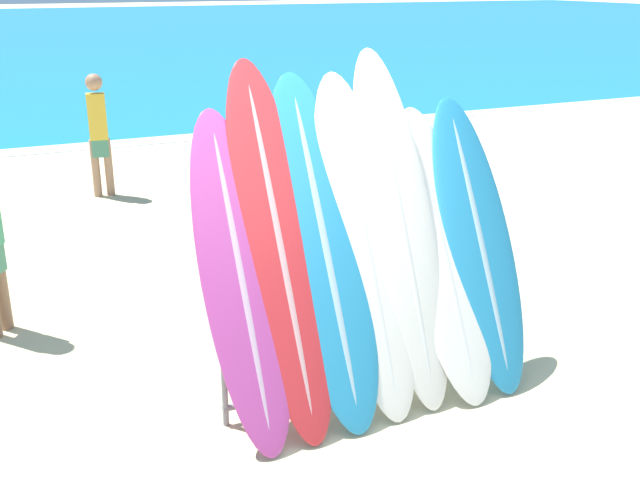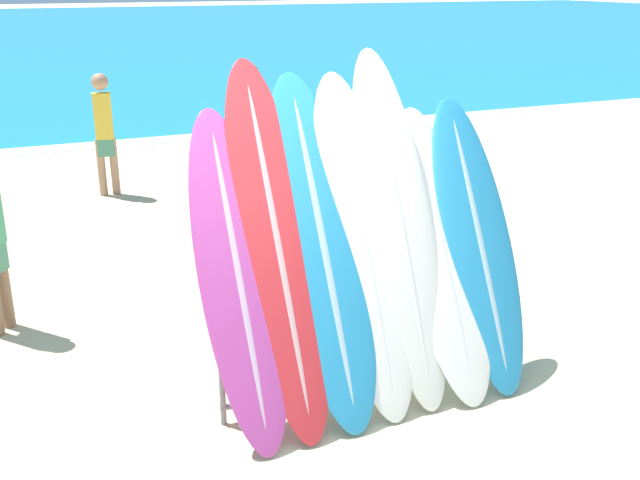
# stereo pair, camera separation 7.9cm
# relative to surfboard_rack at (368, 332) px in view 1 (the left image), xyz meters

# --- Properties ---
(ground_plane) EXTENTS (160.00, 160.00, 0.00)m
(ground_plane) POSITION_rel_surfboard_rack_xyz_m (-0.40, -0.57, -0.46)
(ground_plane) COLOR beige
(ocean_water) EXTENTS (120.00, 60.00, 0.01)m
(ocean_water) POSITION_rel_surfboard_rack_xyz_m (-0.40, 38.24, -0.46)
(ocean_water) COLOR teal
(ocean_water) RESTS_ON ground_plane
(surfboard_rack) EXTENTS (2.08, 0.04, 0.85)m
(surfboard_rack) POSITION_rel_surfboard_rack_xyz_m (0.00, 0.00, 0.00)
(surfboard_rack) COLOR slate
(surfboard_rack) RESTS_ON ground_plane
(surfboard_slot_0) EXTENTS (0.50, 1.13, 1.97)m
(surfboard_slot_0) POSITION_rel_surfboard_rack_xyz_m (-0.87, 0.05, 0.52)
(surfboard_slot_0) COLOR #B23D8E
(surfboard_slot_0) RESTS_ON ground_plane
(surfboard_slot_1) EXTENTS (0.52, 1.28, 2.26)m
(surfboard_slot_1) POSITION_rel_surfboard_rack_xyz_m (-0.59, 0.13, 0.67)
(surfboard_slot_1) COLOR red
(surfboard_slot_1) RESTS_ON ground_plane
(surfboard_slot_2) EXTENTS (0.59, 1.23, 2.16)m
(surfboard_slot_2) POSITION_rel_surfboard_rack_xyz_m (-0.28, 0.10, 0.62)
(surfboard_slot_2) COLOR teal
(surfboard_slot_2) RESTS_ON ground_plane
(surfboard_slot_3) EXTENTS (0.56, 1.15, 2.15)m
(surfboard_slot_3) POSITION_rel_surfboard_rack_xyz_m (0.01, 0.10, 0.61)
(surfboard_slot_3) COLOR silver
(surfboard_slot_3) RESTS_ON ground_plane
(surfboard_slot_4) EXTENTS (0.52, 1.17, 2.30)m
(surfboard_slot_4) POSITION_rel_surfboard_rack_xyz_m (0.29, 0.11, 0.69)
(surfboard_slot_4) COLOR silver
(surfboard_slot_4) RESTS_ON ground_plane
(surfboard_slot_5) EXTENTS (0.57, 1.11, 1.88)m
(surfboard_slot_5) POSITION_rel_surfboard_rack_xyz_m (0.59, 0.03, 0.48)
(surfboard_slot_5) COLOR silver
(surfboard_slot_5) RESTS_ON ground_plane
(surfboard_slot_6) EXTENTS (0.55, 1.08, 1.94)m
(surfboard_slot_6) POSITION_rel_surfboard_rack_xyz_m (0.88, 0.04, 0.51)
(surfboard_slot_6) COLOR teal
(surfboard_slot_6) RESTS_ON ground_plane
(person_mid_beach) EXTENTS (0.25, 0.26, 1.50)m
(person_mid_beach) POSITION_rel_surfboard_rack_xyz_m (1.40, 6.71, 0.36)
(person_mid_beach) COLOR #846047
(person_mid_beach) RESTS_ON ground_plane
(person_far_left) EXTENTS (0.27, 0.21, 1.59)m
(person_far_left) POSITION_rel_surfboard_rack_xyz_m (-0.90, 5.79, 0.41)
(person_far_left) COLOR #A87A5B
(person_far_left) RESTS_ON ground_plane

